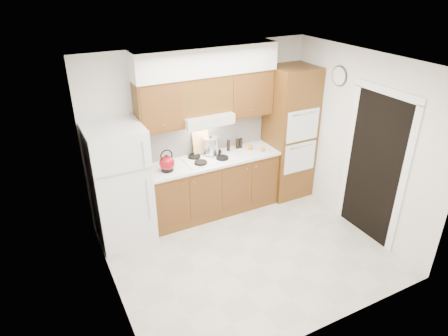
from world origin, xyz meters
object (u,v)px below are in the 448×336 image
fridge (120,186)px  stock_pot (211,146)px  oven_cabinet (289,133)px  kettle (167,163)px

fridge → stock_pot: 1.50m
oven_cabinet → stock_pot: 1.38m
kettle → stock_pot: 0.81m
kettle → stock_pot: bearing=33.6°
fridge → kettle: size_ratio=7.76×
fridge → kettle: (0.68, -0.03, 0.20)m
fridge → oven_cabinet: 2.86m
oven_cabinet → stock_pot: bearing=174.2°
oven_cabinet → kettle: (-2.16, -0.06, -0.04)m
oven_cabinet → stock_pot: (-1.37, 0.14, -0.00)m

